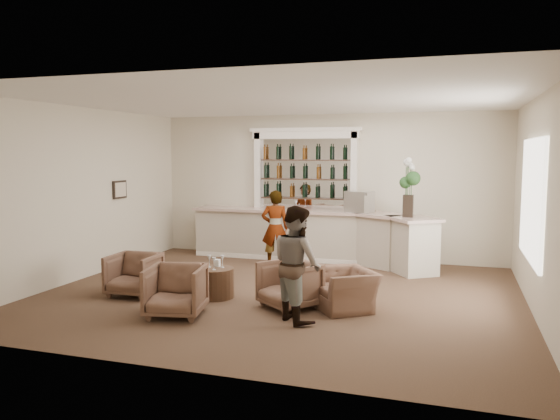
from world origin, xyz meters
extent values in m
plane|color=brown|center=(0.00, 0.00, 0.00)|extent=(8.00, 8.00, 0.00)
cube|color=beige|center=(0.00, 3.50, 1.65)|extent=(8.00, 0.04, 3.30)
cube|color=beige|center=(-4.00, 0.00, 1.65)|extent=(0.04, 7.00, 3.30)
cube|color=beige|center=(4.00, 0.00, 1.65)|extent=(0.04, 7.00, 3.30)
cube|color=white|center=(0.00, 0.00, 3.30)|extent=(8.00, 7.00, 0.04)
cube|color=white|center=(3.97, 0.50, 1.70)|extent=(0.05, 2.40, 1.90)
cube|color=black|center=(-3.97, 1.20, 1.65)|extent=(0.04, 0.46, 0.38)
cube|color=beige|center=(-3.94, 1.20, 1.65)|extent=(0.01, 0.38, 0.30)
cube|color=beige|center=(-1.00, 3.15, 0.54)|extent=(4.00, 0.70, 1.08)
cube|color=beige|center=(-1.00, 3.13, 1.11)|extent=(4.10, 0.82, 0.06)
cube|color=beige|center=(1.35, 2.92, 0.54)|extent=(1.12, 1.04, 1.08)
cube|color=beige|center=(1.35, 2.90, 1.11)|extent=(1.27, 1.19, 0.06)
cube|color=beige|center=(2.05, 2.40, 0.54)|extent=(1.08, 1.14, 1.08)
cube|color=beige|center=(2.05, 2.38, 1.11)|extent=(1.24, 1.29, 0.06)
cube|color=white|center=(-1.00, 2.82, 0.05)|extent=(4.00, 0.06, 0.10)
cube|color=white|center=(-0.50, 3.48, 1.95)|extent=(2.15, 0.02, 1.65)
cube|color=white|center=(-1.65, 3.42, 1.45)|extent=(0.14, 0.16, 2.90)
cube|color=white|center=(0.65, 3.42, 1.45)|extent=(0.14, 0.16, 2.90)
cube|color=white|center=(-0.50, 3.42, 2.84)|extent=(2.52, 0.16, 0.18)
cube|color=white|center=(-0.50, 3.42, 2.96)|extent=(2.64, 0.20, 0.08)
cube|color=#36251B|center=(-0.50, 3.37, 1.38)|extent=(2.05, 0.20, 0.03)
cube|color=#36251B|center=(-0.50, 3.37, 1.82)|extent=(2.05, 0.20, 0.03)
cube|color=#36251B|center=(-0.50, 3.37, 2.26)|extent=(2.05, 0.20, 0.03)
cylinder|color=#472C1E|center=(-0.97, -0.53, 0.25)|extent=(0.63, 0.63, 0.50)
imported|color=gray|center=(-0.85, 2.29, 0.82)|extent=(0.69, 0.56, 1.63)
imported|color=gray|center=(0.69, -1.32, 0.84)|extent=(1.03, 1.03, 1.68)
imported|color=brown|center=(-2.36, -0.82, 0.36)|extent=(0.81, 0.83, 0.72)
imported|color=brown|center=(-1.09, -1.67, 0.38)|extent=(0.97, 0.99, 0.76)
imported|color=brown|center=(0.40, -0.76, 0.37)|extent=(1.12, 1.12, 0.74)
imported|color=brown|center=(1.24, -0.54, 0.31)|extent=(1.23, 1.26, 0.62)
cube|color=silver|center=(0.85, 3.00, 1.37)|extent=(0.65, 0.61, 0.46)
cube|color=black|center=(1.93, 2.43, 1.36)|extent=(0.20, 0.20, 0.45)
cube|color=white|center=(-0.99, -0.39, 0.56)|extent=(0.08, 0.08, 0.12)
camera|label=1|loc=(2.83, -8.76, 2.43)|focal=35.00mm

